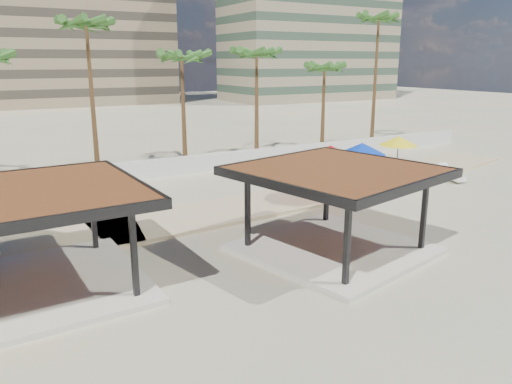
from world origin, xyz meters
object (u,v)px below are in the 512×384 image
Objects in this scene: lounger_b at (402,183)px; lounger_c at (345,193)px; pavilion_central at (336,202)px; umbrella_c at (330,153)px; lounger_d at (451,175)px; pavilion_west at (34,231)px.

lounger_b reaches higher than lounger_c.
pavilion_central reaches higher than lounger_b.
pavilion_central reaches higher than umbrella_c.
lounger_d is (8.55, 0.01, 0.02)m from lounger_c.
lounger_b is 4.22m from lounger_d.
pavilion_central reaches higher than lounger_d.
pavilion_central is 1.14× the size of pavilion_west.
lounger_b is at bearing 104.58° from lounger_d.
pavilion_central is 10.74m from pavilion_west.
umbrella_c reaches higher than lounger_c.
lounger_b is at bearing 18.07° from pavilion_central.
lounger_b is 1.12× the size of lounger_c.
umbrella_c is 9.95m from lounger_d.
pavilion_west is 24.72m from lounger_d.
pavilion_west is 3.18× the size of lounger_d.
pavilion_west is at bearing 90.12° from lounger_b.
umbrella_c is at bearing 40.95° from pavilion_central.
lounger_c is (5.32, 5.72, -1.66)m from pavilion_central.
lounger_c is (-4.32, -0.01, -0.02)m from lounger_b.
lounger_c is at bearing 104.65° from lounger_d.
pavilion_central is 15.10m from lounger_d.
pavilion_west is at bearing 113.06° from lounger_d.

